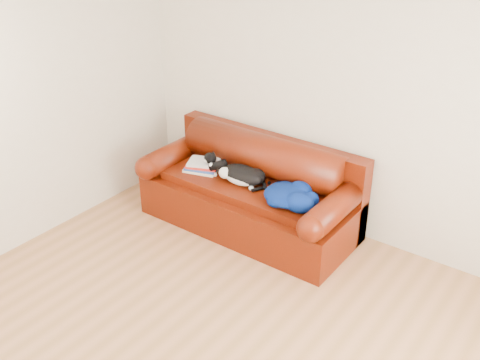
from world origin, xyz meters
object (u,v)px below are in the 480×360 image
object	(u,v)px
cat	(242,175)
blanket	(290,195)
sofa_base	(249,205)
book_stack	(203,165)

from	to	relation	value
cat	blanket	bearing A→B (deg)	-19.90
sofa_base	book_stack	xyz separation A→B (m)	(-0.51, -0.07, 0.31)
book_stack	cat	distance (m)	0.48
sofa_base	book_stack	world-z (taller)	book_stack
book_stack	cat	world-z (taller)	cat
book_stack	blanket	bearing A→B (deg)	-2.03
sofa_base	book_stack	size ratio (longest dim) A/B	5.46
book_stack	sofa_base	bearing A→B (deg)	8.26
book_stack	cat	size ratio (longest dim) A/B	0.61
book_stack	blanket	size ratio (longest dim) A/B	0.71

